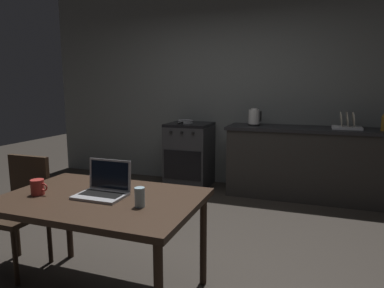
% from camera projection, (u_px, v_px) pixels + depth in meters
% --- Properties ---
extents(ground_plane, '(12.00, 12.00, 0.00)m').
position_uv_depth(ground_plane, '(165.00, 249.00, 3.02)').
color(ground_plane, '#2D2823').
extents(back_wall, '(6.40, 0.10, 2.84)m').
position_uv_depth(back_wall, '(250.00, 87.00, 4.83)').
color(back_wall, slate).
rests_on(back_wall, ground_plane).
extents(kitchen_counter, '(2.16, 0.64, 0.92)m').
position_uv_depth(kitchen_counter, '(311.00, 163.00, 4.37)').
color(kitchen_counter, '#282623').
rests_on(kitchen_counter, ground_plane).
extents(stove_oven, '(0.60, 0.62, 0.92)m').
position_uv_depth(stove_oven, '(190.00, 155.00, 4.92)').
color(stove_oven, '#2D2D30').
rests_on(stove_oven, ground_plane).
extents(dining_table, '(1.30, 0.87, 0.71)m').
position_uv_depth(dining_table, '(101.00, 206.00, 2.24)').
color(dining_table, '#332319').
rests_on(dining_table, ground_plane).
extents(chair, '(0.40, 0.40, 0.88)m').
position_uv_depth(chair, '(21.00, 205.00, 2.68)').
color(chair, '#2D2116').
rests_on(chair, ground_plane).
extents(laptop, '(0.32, 0.24, 0.23)m').
position_uv_depth(laptop, '(104.00, 189.00, 2.24)').
color(laptop, '#99999E').
rests_on(laptop, dining_table).
extents(electric_kettle, '(0.17, 0.15, 0.23)m').
position_uv_depth(electric_kettle, '(254.00, 117.00, 4.52)').
color(electric_kettle, black).
rests_on(electric_kettle, kitchen_counter).
extents(frying_pan, '(0.23, 0.40, 0.05)m').
position_uv_depth(frying_pan, '(185.00, 121.00, 4.83)').
color(frying_pan, gray).
rests_on(frying_pan, stove_oven).
extents(coffee_mug, '(0.13, 0.09, 0.10)m').
position_uv_depth(coffee_mug, '(38.00, 187.00, 2.26)').
color(coffee_mug, '#9E2D28').
rests_on(coffee_mug, dining_table).
extents(drinking_glass, '(0.06, 0.06, 0.12)m').
position_uv_depth(drinking_glass, '(140.00, 197.00, 2.03)').
color(drinking_glass, '#99B7C6').
rests_on(drinking_glass, dining_table).
extents(dish_rack, '(0.34, 0.26, 0.21)m').
position_uv_depth(dish_rack, '(347.00, 125.00, 4.16)').
color(dish_rack, silver).
rests_on(dish_rack, kitchen_counter).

